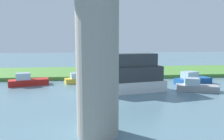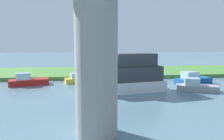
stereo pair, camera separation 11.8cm
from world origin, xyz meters
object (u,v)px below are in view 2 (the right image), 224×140
at_px(pontoon_yellow, 127,76).
at_px(motorboat_red, 196,87).
at_px(bridge_pylon, 96,52).
at_px(person_on_bank, 86,69).
at_px(skiff_small, 79,79).
at_px(mooring_post, 124,71).
at_px(houseboat_blue, 28,81).
at_px(riverboat_paddlewheel, 192,79).

xyz_separation_m(pontoon_yellow, motorboat_red, (-7.40, 0.71, -1.15)).
xyz_separation_m(bridge_pylon, motorboat_red, (-11.05, -9.95, -4.22)).
height_order(person_on_bank, skiff_small, person_on_bank).
bearing_deg(mooring_post, pontoon_yellow, 82.39).
height_order(bridge_pylon, mooring_post, bridge_pylon).
distance_m(bridge_pylon, mooring_post, 21.08).
height_order(houseboat_blue, skiff_small, houseboat_blue).
bearing_deg(riverboat_paddlewheel, motorboat_red, 68.22).
bearing_deg(bridge_pylon, mooring_post, -103.71).
xyz_separation_m(mooring_post, motorboat_red, (-6.13, 10.20, -0.47)).
bearing_deg(skiff_small, riverboat_paddlewheel, 169.94).
distance_m(mooring_post, houseboat_blue, 13.64).
relative_size(mooring_post, skiff_small, 0.23).
xyz_separation_m(person_on_bank, motorboat_red, (-11.80, 11.40, -0.70)).
bearing_deg(skiff_small, bridge_pylon, 95.60).
bearing_deg(pontoon_yellow, mooring_post, -97.61).
xyz_separation_m(person_on_bank, houseboat_blue, (7.10, 5.99, -0.65)).
distance_m(mooring_post, skiff_small, 7.54).
height_order(mooring_post, houseboat_blue, houseboat_blue).
height_order(pontoon_yellow, skiff_small, pontoon_yellow).
xyz_separation_m(skiff_small, motorboat_red, (-12.65, 6.44, 0.04)).
bearing_deg(person_on_bank, mooring_post, 168.00).
relative_size(bridge_pylon, motorboat_red, 2.11).
bearing_deg(skiff_small, pontoon_yellow, 132.54).
xyz_separation_m(person_on_bank, riverboat_paddlewheel, (-13.37, 7.48, -0.63)).
distance_m(mooring_post, riverboat_paddlewheel, 9.94).
bearing_deg(motorboat_red, pontoon_yellow, -5.51).
height_order(person_on_bank, riverboat_paddlewheel, person_on_bank).
relative_size(person_on_bank, houseboat_blue, 0.29).
distance_m(pontoon_yellow, riverboat_paddlewheel, 9.58).
relative_size(riverboat_paddlewheel, motorboat_red, 1.14).
relative_size(bridge_pylon, houseboat_blue, 1.94).
relative_size(pontoon_yellow, riverboat_paddlewheel, 1.79).
xyz_separation_m(person_on_bank, mooring_post, (-5.67, 1.21, -0.22)).
bearing_deg(skiff_small, person_on_bank, -99.76).
bearing_deg(riverboat_paddlewheel, pontoon_yellow, 19.66).
bearing_deg(riverboat_paddlewheel, bridge_pylon, 47.72).
distance_m(bridge_pylon, motorboat_red, 15.46).
xyz_separation_m(person_on_bank, pontoon_yellow, (-4.40, 10.69, 0.45)).
relative_size(houseboat_blue, skiff_small, 1.18).
bearing_deg(person_on_bank, riverboat_paddlewheel, 150.75).
height_order(houseboat_blue, motorboat_red, houseboat_blue).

